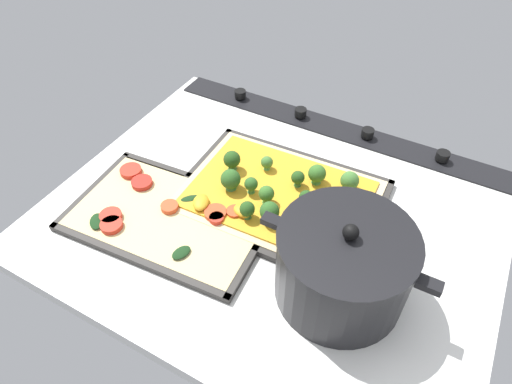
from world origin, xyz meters
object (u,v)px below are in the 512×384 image
(baking_tray_front, at_px, (278,198))
(veggie_pizza_back, at_px, (167,215))
(broccoli_pizza, at_px, (278,194))
(cooking_pot, at_px, (343,266))
(baking_tray_back, at_px, (169,219))

(baking_tray_front, relative_size, veggie_pizza_back, 1.11)
(broccoli_pizza, bearing_deg, baking_tray_front, -89.71)
(cooking_pot, bearing_deg, veggie_pizza_back, 1.10)
(baking_tray_back, bearing_deg, broccoli_pizza, -137.36)
(broccoli_pizza, relative_size, baking_tray_back, 0.97)
(baking_tray_back, distance_m, cooking_pot, 0.34)
(baking_tray_front, xyz_separation_m, broccoli_pizza, (-0.00, 0.00, 0.02))
(baking_tray_back, bearing_deg, cooking_pot, -178.70)
(broccoli_pizza, distance_m, veggie_pizza_back, 0.21)
(baking_tray_back, distance_m, veggie_pizza_back, 0.01)
(baking_tray_front, height_order, baking_tray_back, same)
(veggie_pizza_back, relative_size, cooking_pot, 1.29)
(baking_tray_front, height_order, veggie_pizza_back, veggie_pizza_back)
(baking_tray_front, bearing_deg, veggie_pizza_back, 42.10)
(broccoli_pizza, relative_size, cooking_pot, 1.33)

